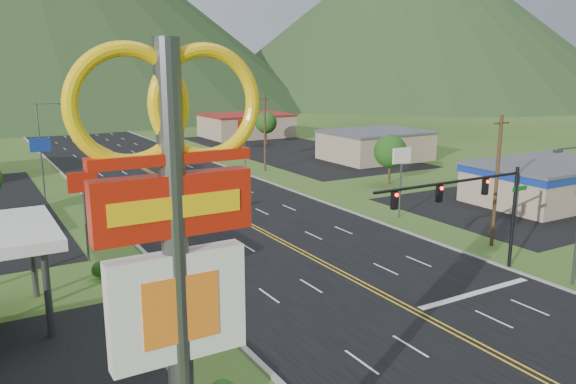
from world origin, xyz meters
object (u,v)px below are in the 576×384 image
traffic_signal (473,199)px  car_red_far (173,165)px  streetlight_west (41,132)px  pylon_sign (175,252)px  car_dark_mid (164,197)px

traffic_signal → car_red_far: traffic_signal is taller
traffic_signal → car_red_far: bearing=94.2°
streetlight_west → car_red_far: 17.60m
pylon_sign → car_red_far: 63.24m
car_dark_mid → car_red_far: car_dark_mid is taller
car_dark_mid → pylon_sign: bearing=-102.1°
streetlight_west → car_dark_mid: bearing=-74.1°
traffic_signal → streetlight_west: streetlight_west is taller
streetlight_west → car_dark_mid: size_ratio=1.66×
pylon_sign → streetlight_west: size_ratio=1.56×
pylon_sign → car_red_far: size_ratio=3.17×
pylon_sign → traffic_signal: (23.48, 12.00, -3.97)m
car_dark_mid → streetlight_west: bearing=111.2°
traffic_signal → streetlight_west: 58.88m
traffic_signal → car_red_far: size_ratio=2.97×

